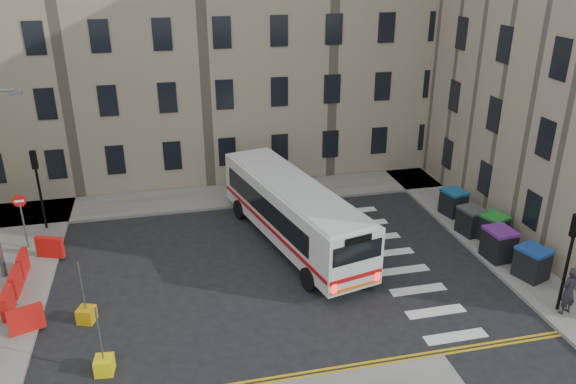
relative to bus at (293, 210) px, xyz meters
name	(u,v)px	position (x,y,z in m)	size (l,w,h in m)	color
ground	(308,267)	(0.16, -2.38, -1.75)	(120.00, 120.00, 0.00)	black
pavement_north	(166,202)	(-5.84, 6.22, -1.67)	(36.00, 3.20, 0.15)	slate
pavement_east	(449,210)	(9.16, 1.62, -1.67)	(2.40, 26.00, 0.15)	slate
terrace_north	(134,30)	(-6.84, 13.12, 6.87)	(38.30, 10.80, 17.20)	gray
traffic_light_east	(571,248)	(8.76, -7.88, 1.12)	(0.28, 0.22, 4.10)	black
traffic_light_nw	(37,178)	(-11.84, 4.12, 1.12)	(0.28, 0.22, 4.10)	black
no_entry_north	(21,210)	(-12.34, 2.12, 0.33)	(0.60, 0.08, 3.00)	#595B5E
roadworks_barriers	(25,281)	(-11.68, -1.88, -1.10)	(1.66, 6.26, 1.00)	red
bus	(293,210)	(0.00, 0.00, 0.00)	(5.06, 11.40, 3.03)	silver
wheelie_bin_a	(532,263)	(9.15, -5.54, -0.90)	(1.43, 1.53, 1.38)	black
wheelie_bin_b	(499,244)	(8.68, -3.76, -0.87)	(1.25, 1.40, 1.45)	black
wheelie_bin_c	(493,228)	(9.37, -2.14, -0.93)	(1.40, 1.49, 1.33)	black
wheelie_bin_d	(471,221)	(8.75, -1.25, -0.92)	(1.27, 1.40, 1.35)	black
wheelie_bin_e	(453,202)	(8.98, 0.97, -0.92)	(1.29, 1.41, 1.34)	black
pedestrian	(569,291)	(8.86, -8.14, -0.61)	(0.72, 0.47, 1.98)	black
bollard_yellow	(87,315)	(-9.10, -4.36, -1.45)	(0.60, 0.60, 0.60)	#CA910B
bollard_chevron	(104,365)	(-8.25, -7.47, -1.45)	(0.60, 0.60, 0.60)	yellow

